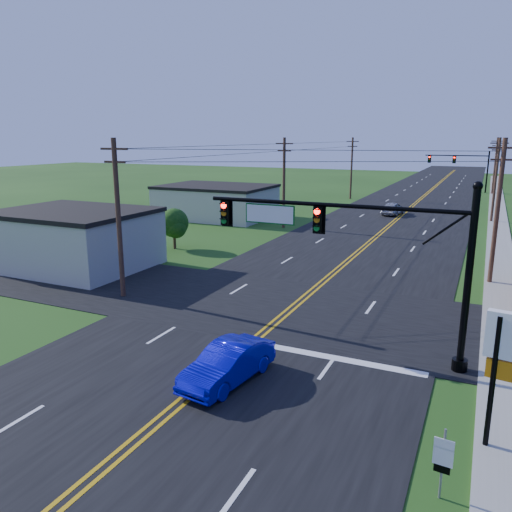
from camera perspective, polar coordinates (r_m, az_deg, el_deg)
The scene contains 18 objects.
ground at distance 17.47m, azimuth -11.47°, elevation -17.96°, with size 260.00×260.00×0.00m, color #1D4012.
road_main at distance 63.16m, azimuth 16.36°, elevation 4.70°, with size 16.00×220.00×0.04m, color black.
road_cross at distance 27.07m, azimuth 3.71°, elevation -6.01°, with size 70.00×10.00×0.04m, color black.
sidewalk at distance 52.63m, azimuth 25.99°, elevation 2.24°, with size 2.00×160.00×0.08m, color gray.
signal_mast_main at distance 20.86m, azimuth 11.05°, elevation 1.36°, with size 11.30×0.60×7.48m.
signal_mast_far at distance 92.07m, azimuth 22.26°, elevation 9.67°, with size 10.98×0.60×7.48m.
cream_bldg_near at distance 37.41m, azimuth -20.08°, elevation 1.88°, with size 10.20×8.20×4.10m.
cream_bldg_far at distance 57.68m, azimuth -4.56°, elevation 6.25°, with size 12.20×9.20×3.70m.
utility_pole_left_a at distance 29.03m, azimuth -15.46°, elevation 4.43°, with size 1.80×0.28×9.00m.
utility_pole_left_b at distance 50.60m, azimuth 3.21°, elevation 8.54°, with size 1.80×0.28×9.00m.
utility_pole_left_c at distance 76.28m, azimuth 10.87°, elevation 9.96°, with size 1.80×0.28×9.00m.
utility_pole_right_a at distance 34.12m, azimuth 25.88°, elevation 4.85°, with size 1.80×0.28×9.00m.
utility_pole_right_b at distance 60.00m, azimuth 25.72°, elevation 8.01°, with size 1.80×0.28×9.00m.
utility_pole_right_c at distance 89.95m, azimuth 25.64°, elevation 9.40°, with size 1.80×0.28×9.00m.
tree_left at distance 41.57m, azimuth -9.37°, elevation 3.75°, with size 2.40×2.40×3.37m.
blue_car at distance 19.14m, azimuth -3.22°, elevation -12.27°, with size 1.54×4.41×1.45m, color #0808B9.
distant_car at distance 61.57m, azimuth 15.39°, elevation 5.24°, with size 1.79×4.44×1.51m, color #AAAAAF.
route_sign at distance 14.31m, azimuth 20.57°, elevation -20.87°, with size 0.49×0.10×1.98m.
Camera 1 is at (9.14, -11.84, 9.02)m, focal length 35.00 mm.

